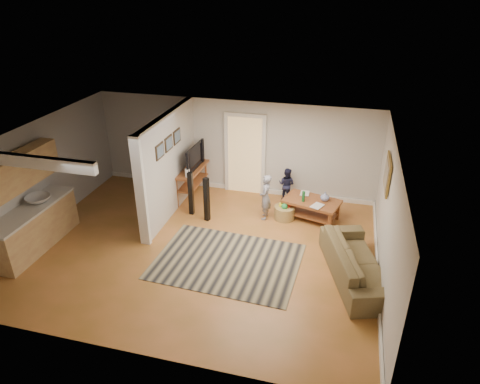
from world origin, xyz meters
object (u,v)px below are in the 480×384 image
(sofa, at_px, (355,277))
(tv_console, at_px, (192,171))
(coffee_table, at_px, (312,204))
(speaker_left, at_px, (207,199))
(speaker_right, at_px, (191,194))
(toddler, at_px, (286,200))
(toy_basket, at_px, (285,212))
(child, at_px, (265,218))

(sofa, relative_size, tv_console, 1.69)
(coffee_table, height_order, tv_console, tv_console)
(speaker_left, relative_size, speaker_right, 1.00)
(sofa, relative_size, speaker_left, 2.09)
(coffee_table, relative_size, toddler, 1.59)
(speaker_right, height_order, toy_basket, speaker_right)
(tv_console, distance_m, speaker_right, 0.86)
(speaker_left, height_order, toddler, speaker_left)
(toy_basket, height_order, toddler, toddler)
(tv_console, xyz_separation_m, speaker_left, (0.73, -0.99, -0.23))
(speaker_left, distance_m, toddler, 2.32)
(speaker_left, height_order, child, speaker_left)
(sofa, xyz_separation_m, toy_basket, (-1.71, 1.91, 0.18))
(sofa, distance_m, coffee_table, 2.36)
(speaker_left, height_order, toy_basket, speaker_left)
(coffee_table, height_order, speaker_right, speaker_right)
(speaker_left, distance_m, toy_basket, 1.91)
(tv_console, height_order, speaker_right, tv_console)
(tv_console, height_order, speaker_left, tv_console)
(child, bearing_deg, coffee_table, 97.44)
(coffee_table, xyz_separation_m, speaker_left, (-2.44, -0.69, 0.16))
(speaker_left, bearing_deg, coffee_table, 34.35)
(speaker_left, bearing_deg, sofa, -2.87)
(sofa, distance_m, speaker_left, 3.81)
(child, bearing_deg, toddler, 156.46)
(coffee_table, bearing_deg, tv_console, 174.60)
(tv_console, bearing_deg, child, -13.14)
(tv_console, height_order, toy_basket, tv_console)
(coffee_table, xyz_separation_m, child, (-1.11, -0.25, -0.40))
(tv_console, bearing_deg, coffee_table, -3.64)
(toddler, bearing_deg, tv_console, 26.27)
(speaker_right, bearing_deg, tv_console, 105.75)
(tv_console, xyz_separation_m, child, (2.06, -0.55, -0.78))
(speaker_right, height_order, child, speaker_right)
(toddler, bearing_deg, speaker_right, 45.50)
(coffee_table, height_order, toddler, coffee_table)
(sofa, relative_size, child, 2.05)
(speaker_right, height_order, toddler, speaker_right)
(speaker_right, distance_m, toddler, 2.57)
(tv_console, bearing_deg, sofa, -27.41)
(speaker_left, xyz_separation_m, child, (1.33, 0.44, -0.56))
(coffee_table, xyz_separation_m, speaker_right, (-2.91, -0.49, 0.16))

